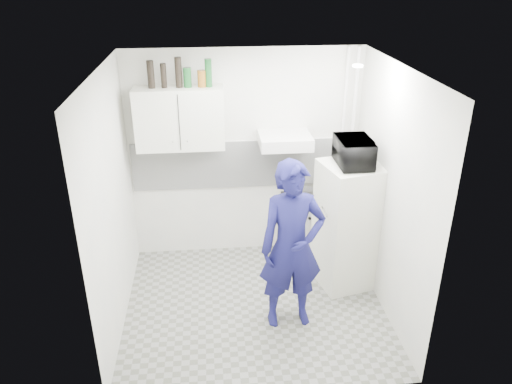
{
  "coord_description": "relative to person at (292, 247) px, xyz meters",
  "views": [
    {
      "loc": [
        -0.42,
        -4.45,
        3.48
      ],
      "look_at": [
        0.04,
        0.3,
        1.25
      ],
      "focal_mm": 35.0,
      "sensor_mm": 36.0,
      "label": 1
    }
  ],
  "objects": [
    {
      "name": "bottle_d",
      "position": [
        -1.08,
        1.34,
        1.47
      ],
      "size": [
        0.07,
        0.07,
        0.33
      ],
      "primitive_type": "cylinder",
      "color": "black",
      "rests_on": "upper_cabinet"
    },
    {
      "name": "range_hood",
      "position": [
        0.1,
        1.26,
        0.67
      ],
      "size": [
        0.6,
        0.5,
        0.14
      ],
      "primitive_type": "cube",
      "color": "silver",
      "rests_on": "wall_back"
    },
    {
      "name": "bottle_e",
      "position": [
        -0.75,
        1.34,
        1.45
      ],
      "size": [
        0.08,
        0.08,
        0.31
      ],
      "primitive_type": "cylinder",
      "color": "#144C1E",
      "rests_on": "upper_cabinet"
    },
    {
      "name": "ceiling_spot_fixture",
      "position": [
        0.65,
        0.46,
        1.67
      ],
      "size": [
        0.1,
        0.1,
        0.02
      ],
      "primitive_type": "cylinder",
      "color": "white",
      "rests_on": "ceiling"
    },
    {
      "name": "wall_left",
      "position": [
        -1.75,
        0.26,
        0.4
      ],
      "size": [
        0.0,
        2.6,
        2.6
      ],
      "primitive_type": "plane",
      "rotation": [
        1.57,
        0.0,
        1.57
      ],
      "color": "white",
      "rests_on": "floor"
    },
    {
      "name": "canister_b",
      "position": [
        -0.83,
        1.34,
        1.39
      ],
      "size": [
        0.1,
        0.1,
        0.18
      ],
      "primitive_type": "cylinder",
      "color": "brown",
      "rests_on": "upper_cabinet"
    },
    {
      "name": "wall_right",
      "position": [
        1.05,
        0.26,
        0.4
      ],
      "size": [
        0.0,
        2.6,
        2.6
      ],
      "primitive_type": "plane",
      "rotation": [
        1.57,
        0.0,
        -1.57
      ],
      "color": "white",
      "rests_on": "floor"
    },
    {
      "name": "stove_top",
      "position": [
        0.34,
        1.26,
        -0.11
      ],
      "size": [
        0.47,
        0.47,
        0.03
      ],
      "primitive_type": "cube",
      "color": "black",
      "rests_on": "stove"
    },
    {
      "name": "backsplash",
      "position": [
        -0.35,
        1.5,
        0.3
      ],
      "size": [
        2.74,
        0.03,
        0.6
      ],
      "primitive_type": "cube",
      "color": "white",
      "rests_on": "wall_back"
    },
    {
      "name": "bottle_c",
      "position": [
        -1.24,
        1.34,
        1.43
      ],
      "size": [
        0.06,
        0.06,
        0.27
      ],
      "primitive_type": "cylinder",
      "color": "black",
      "rests_on": "upper_cabinet"
    },
    {
      "name": "stove",
      "position": [
        0.34,
        1.26,
        -0.51
      ],
      "size": [
        0.49,
        0.49,
        0.78
      ],
      "primitive_type": "cube",
      "color": "silver",
      "rests_on": "floor"
    },
    {
      "name": "ceiling",
      "position": [
        -0.35,
        0.26,
        1.7
      ],
      "size": [
        2.8,
        2.8,
        0.0
      ],
      "primitive_type": "plane",
      "color": "white",
      "rests_on": "wall_back"
    },
    {
      "name": "person",
      "position": [
        0.0,
        0.0,
        0.0
      ],
      "size": [
        0.68,
        0.47,
        1.8
      ],
      "primitive_type": "imported",
      "rotation": [
        0.0,
        0.0,
        0.07
      ],
      "color": "#15154F",
      "rests_on": "floor"
    },
    {
      "name": "microwave",
      "position": [
        0.75,
        0.65,
        0.73
      ],
      "size": [
        0.52,
        0.36,
        0.29
      ],
      "primitive_type": "imported",
      "rotation": [
        0.0,
        0.0,
        1.58
      ],
      "color": "black",
      "rests_on": "fridge"
    },
    {
      "name": "fridge",
      "position": [
        0.75,
        0.65,
        -0.16
      ],
      "size": [
        0.74,
        0.74,
        1.48
      ],
      "primitive_type": "cube",
      "rotation": [
        0.0,
        0.0,
        0.23
      ],
      "color": "#E9E9CD",
      "rests_on": "floor"
    },
    {
      "name": "saucepan",
      "position": [
        0.4,
        1.33,
        -0.04
      ],
      "size": [
        0.18,
        0.18,
        0.1
      ],
      "primitive_type": "cylinder",
      "color": "silver",
      "rests_on": "stove_top"
    },
    {
      "name": "pipe_b",
      "position": [
        0.83,
        1.43,
        0.4
      ],
      "size": [
        0.04,
        0.04,
        2.6
      ],
      "primitive_type": "cylinder",
      "color": "silver",
      "rests_on": "floor"
    },
    {
      "name": "upper_cabinet",
      "position": [
        -1.1,
        1.34,
        0.95
      ],
      "size": [
        1.0,
        0.35,
        0.7
      ],
      "primitive_type": "cube",
      "color": "#E9E9CD",
      "rests_on": "wall_back"
    },
    {
      "name": "canister_a",
      "position": [
        -0.98,
        1.34,
        1.41
      ],
      "size": [
        0.09,
        0.09,
        0.22
      ],
      "primitive_type": "cylinder",
      "color": "#144C1E",
      "rests_on": "upper_cabinet"
    },
    {
      "name": "floor",
      "position": [
        -0.35,
        0.26,
        -0.9
      ],
      "size": [
        2.8,
        2.8,
        0.0
      ],
      "primitive_type": "plane",
      "color": "gray",
      "rests_on": "ground"
    },
    {
      "name": "bottle_b",
      "position": [
        -1.38,
        1.34,
        1.45
      ],
      "size": [
        0.08,
        0.08,
        0.3
      ],
      "primitive_type": "cylinder",
      "color": "black",
      "rests_on": "upper_cabinet"
    },
    {
      "name": "pipe_a",
      "position": [
        0.95,
        1.43,
        0.4
      ],
      "size": [
        0.05,
        0.05,
        2.6
      ],
      "primitive_type": "cylinder",
      "color": "silver",
      "rests_on": "floor"
    },
    {
      "name": "wall_back",
      "position": [
        -0.35,
        1.51,
        0.4
      ],
      "size": [
        2.8,
        0.0,
        2.8
      ],
      "primitive_type": "plane",
      "rotation": [
        1.57,
        0.0,
        0.0
      ],
      "color": "white",
      "rests_on": "floor"
    }
  ]
}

